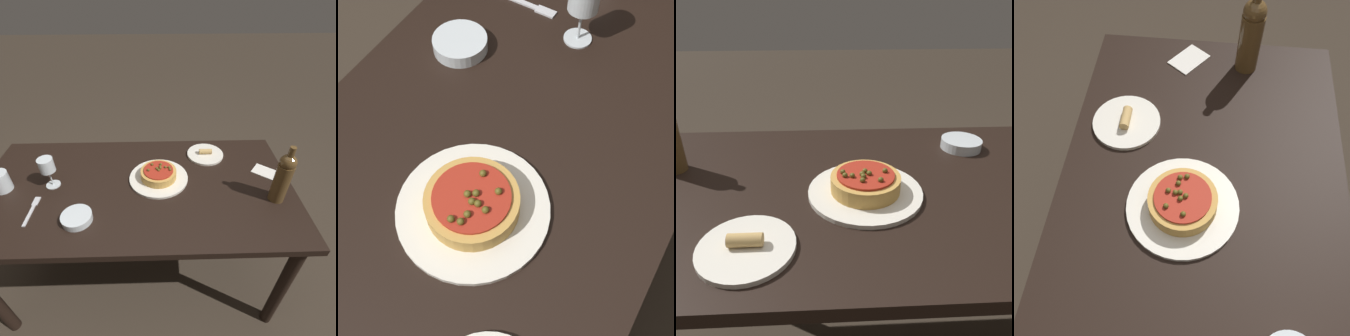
# 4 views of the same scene
# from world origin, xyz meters

# --- Properties ---
(dining_table) EXTENTS (1.56, 0.79, 0.76)m
(dining_table) POSITION_xyz_m (0.00, 0.00, 0.67)
(dining_table) COLOR black
(dining_table) RESTS_ON ground_plane
(dinner_plate) EXTENTS (0.30, 0.30, 0.01)m
(dinner_plate) POSITION_xyz_m (0.12, 0.05, 0.77)
(dinner_plate) COLOR white
(dinner_plate) RESTS_ON dining_table
(pizza) EXTENTS (0.18, 0.18, 0.06)m
(pizza) POSITION_xyz_m (0.12, 0.05, 0.79)
(pizza) COLOR gold
(pizza) RESTS_ON dinner_plate
(side_bowl) EXTENTS (0.13, 0.13, 0.03)m
(side_bowl) POSITION_xyz_m (-0.24, -0.21, 0.78)
(side_bowl) COLOR silver
(side_bowl) RESTS_ON dining_table
(side_plate) EXTENTS (0.20, 0.20, 0.04)m
(side_plate) POSITION_xyz_m (0.38, 0.24, 0.77)
(side_plate) COLOR white
(side_plate) RESTS_ON dining_table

